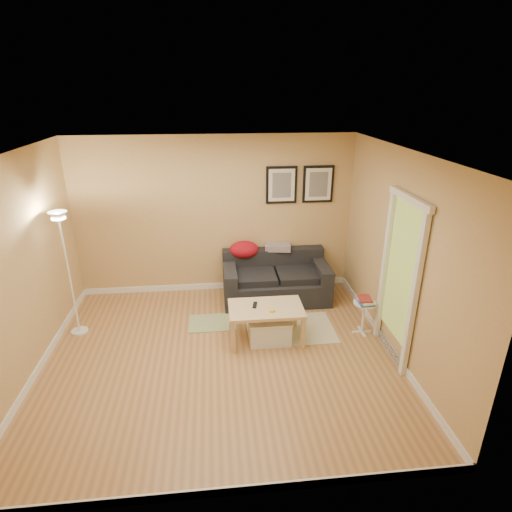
# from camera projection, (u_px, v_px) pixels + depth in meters

# --- Properties ---
(floor) EXTENTS (4.50, 4.50, 0.00)m
(floor) POSITION_uv_depth(u_px,v_px,m) (221.00, 357.00, 5.40)
(floor) COLOR #AF7D4B
(floor) RESTS_ON ground
(ceiling) EXTENTS (4.50, 4.50, 0.00)m
(ceiling) POSITION_uv_depth(u_px,v_px,m) (213.00, 154.00, 4.42)
(ceiling) COLOR white
(ceiling) RESTS_ON wall_back
(wall_back) EXTENTS (4.50, 0.00, 4.50)m
(wall_back) POSITION_uv_depth(u_px,v_px,m) (215.00, 217.00, 6.75)
(wall_back) COLOR tan
(wall_back) RESTS_ON ground
(wall_front) EXTENTS (4.50, 0.00, 4.50)m
(wall_front) POSITION_uv_depth(u_px,v_px,m) (223.00, 373.00, 3.07)
(wall_front) COLOR tan
(wall_front) RESTS_ON ground
(wall_left) EXTENTS (0.00, 4.00, 4.00)m
(wall_left) POSITION_uv_depth(u_px,v_px,m) (18.00, 274.00, 4.69)
(wall_left) COLOR tan
(wall_left) RESTS_ON ground
(wall_right) EXTENTS (0.00, 4.00, 4.00)m
(wall_right) POSITION_uv_depth(u_px,v_px,m) (400.00, 258.00, 5.13)
(wall_right) COLOR tan
(wall_right) RESTS_ON ground
(baseboard_back) EXTENTS (4.50, 0.02, 0.10)m
(baseboard_back) POSITION_uv_depth(u_px,v_px,m) (218.00, 286.00, 7.22)
(baseboard_back) COLOR white
(baseboard_back) RESTS_ON ground
(baseboard_front) EXTENTS (4.50, 0.02, 0.10)m
(baseboard_front) POSITION_uv_depth(u_px,v_px,m) (227.00, 491.00, 3.55)
(baseboard_front) COLOR white
(baseboard_front) RESTS_ON ground
(baseboard_left) EXTENTS (0.02, 4.00, 0.10)m
(baseboard_left) POSITION_uv_depth(u_px,v_px,m) (41.00, 365.00, 5.17)
(baseboard_left) COLOR white
(baseboard_left) RESTS_ON ground
(baseboard_right) EXTENTS (0.02, 4.00, 0.10)m
(baseboard_right) POSITION_uv_depth(u_px,v_px,m) (387.00, 343.00, 5.60)
(baseboard_right) COLOR white
(baseboard_right) RESTS_ON ground
(sofa) EXTENTS (1.70, 0.90, 0.75)m
(sofa) POSITION_uv_depth(u_px,v_px,m) (276.00, 278.00, 6.76)
(sofa) COLOR black
(sofa) RESTS_ON ground
(red_throw) EXTENTS (0.48, 0.36, 0.28)m
(red_throw) POSITION_uv_depth(u_px,v_px,m) (244.00, 250.00, 6.84)
(red_throw) COLOR #B11027
(red_throw) RESTS_ON sofa
(plaid_throw) EXTENTS (0.45, 0.32, 0.10)m
(plaid_throw) POSITION_uv_depth(u_px,v_px,m) (278.00, 247.00, 6.92)
(plaid_throw) COLOR tan
(plaid_throw) RESTS_ON sofa
(framed_print_left) EXTENTS (0.50, 0.04, 0.60)m
(framed_print_left) POSITION_uv_depth(u_px,v_px,m) (281.00, 185.00, 6.64)
(framed_print_left) COLOR black
(framed_print_left) RESTS_ON wall_back
(framed_print_right) EXTENTS (0.50, 0.04, 0.60)m
(framed_print_right) POSITION_uv_depth(u_px,v_px,m) (318.00, 184.00, 6.70)
(framed_print_right) COLOR black
(framed_print_right) RESTS_ON wall_back
(area_rug) EXTENTS (1.25, 0.85, 0.01)m
(area_rug) POSITION_uv_depth(u_px,v_px,m) (290.00, 329.00, 6.01)
(area_rug) COLOR beige
(area_rug) RESTS_ON ground
(green_runner) EXTENTS (0.70, 0.50, 0.01)m
(green_runner) POSITION_uv_depth(u_px,v_px,m) (213.00, 323.00, 6.17)
(green_runner) COLOR #668C4C
(green_runner) RESTS_ON ground
(coffee_table) EXTENTS (1.01, 0.62, 0.50)m
(coffee_table) POSITION_uv_depth(u_px,v_px,m) (266.00, 323.00, 5.69)
(coffee_table) COLOR #DFBC88
(coffee_table) RESTS_ON ground
(remote_control) EXTENTS (0.08, 0.17, 0.02)m
(remote_control) POSITION_uv_depth(u_px,v_px,m) (255.00, 305.00, 5.63)
(remote_control) COLOR black
(remote_control) RESTS_ON coffee_table
(tape_roll) EXTENTS (0.07, 0.07, 0.03)m
(tape_roll) POSITION_uv_depth(u_px,v_px,m) (272.00, 311.00, 5.48)
(tape_roll) COLOR yellow
(tape_roll) RESTS_ON coffee_table
(storage_bin) EXTENTS (0.58, 0.42, 0.36)m
(storage_bin) POSITION_uv_depth(u_px,v_px,m) (269.00, 329.00, 5.68)
(storage_bin) COLOR white
(storage_bin) RESTS_ON ground
(side_table) EXTENTS (0.32, 0.32, 0.49)m
(side_table) POSITION_uv_depth(u_px,v_px,m) (363.00, 318.00, 5.85)
(side_table) COLOR white
(side_table) RESTS_ON ground
(book_stack) EXTENTS (0.25, 0.30, 0.08)m
(book_stack) POSITION_uv_depth(u_px,v_px,m) (365.00, 300.00, 5.72)
(book_stack) COLOR #314E94
(book_stack) RESTS_ON side_table
(floor_lamp) EXTENTS (0.23, 0.23, 1.80)m
(floor_lamp) POSITION_uv_depth(u_px,v_px,m) (70.00, 278.00, 5.63)
(floor_lamp) COLOR white
(floor_lamp) RESTS_ON ground
(doorway) EXTENTS (0.12, 1.01, 2.13)m
(doorway) POSITION_uv_depth(u_px,v_px,m) (398.00, 283.00, 5.09)
(doorway) COLOR white
(doorway) RESTS_ON ground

